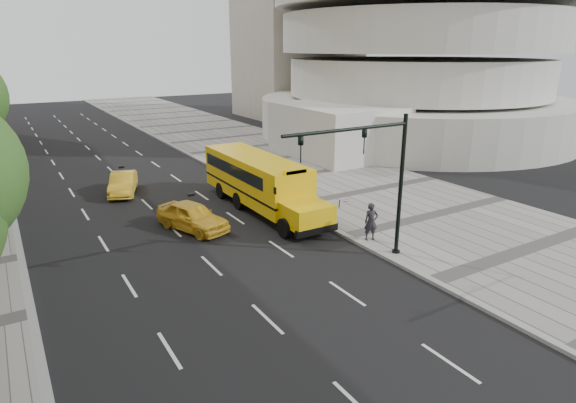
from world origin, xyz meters
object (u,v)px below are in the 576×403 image
taxi_far (123,183)px  pedestrian (371,222)px  taxi_near (192,216)px  traffic_signal (377,172)px  school_bus (258,178)px

taxi_far → pedestrian: bearing=-41.1°
taxi_near → traffic_signal: traffic_signal is taller
taxi_far → pedestrian: pedestrian is taller
taxi_far → traffic_signal: traffic_signal is taller
school_bus → taxi_near: (-4.61, -1.48, -1.03)m
taxi_near → pedestrian: bearing=-62.2°
taxi_far → traffic_signal: bearing=-48.0°
school_bus → pedestrian: size_ratio=6.29×
traffic_signal → taxi_near: bearing=124.0°
taxi_near → taxi_far: (-1.52, 8.44, -0.05)m
taxi_far → school_bus: bearing=-29.3°
pedestrian → traffic_signal: size_ratio=0.29×
traffic_signal → school_bus: bearing=94.2°
school_bus → traffic_signal: size_ratio=1.81×
pedestrian → school_bus: bearing=129.4°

